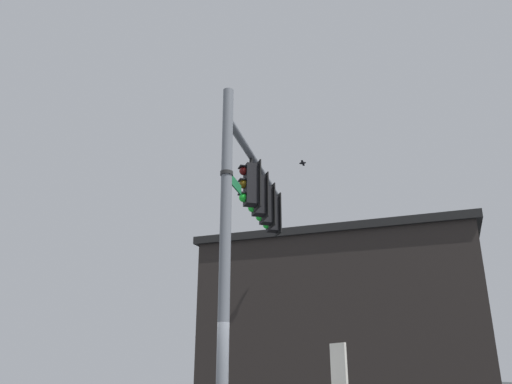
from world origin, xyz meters
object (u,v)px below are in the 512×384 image
(street_name_sign, at_px, (231,179))
(traffic_light_mid_inner, at_px, (258,196))
(traffic_light_nearest_pole, at_px, (250,185))
(traffic_light_mid_outer, at_px, (265,205))
(traffic_light_arm_end, at_px, (272,214))
(bird_flying, at_px, (303,163))

(street_name_sign, bearing_deg, traffic_light_mid_inner, -30.77)
(traffic_light_nearest_pole, height_order, traffic_light_mid_outer, same)
(traffic_light_arm_end, xyz_separation_m, bird_flying, (2.45, -2.09, 2.88))
(traffic_light_mid_inner, xyz_separation_m, bird_flying, (3.91, -2.97, 2.88))
(street_name_sign, xyz_separation_m, bird_flying, (6.08, -4.26, 3.35))
(bird_flying, bearing_deg, traffic_light_nearest_pole, 143.67)
(traffic_light_mid_outer, height_order, street_name_sign, traffic_light_mid_outer)
(traffic_light_mid_inner, distance_m, traffic_light_arm_end, 1.71)
(traffic_light_mid_outer, height_order, bird_flying, bird_flying)
(traffic_light_nearest_pole, xyz_separation_m, traffic_light_mid_inner, (0.73, -0.44, 0.00))
(traffic_light_mid_outer, relative_size, bird_flying, 4.19)
(traffic_light_arm_end, height_order, bird_flying, bird_flying)
(traffic_light_nearest_pole, distance_m, street_name_sign, 1.73)
(street_name_sign, height_order, bird_flying, bird_flying)
(bird_flying, bearing_deg, traffic_light_mid_outer, 141.51)
(traffic_light_nearest_pole, bearing_deg, bird_flying, -36.33)
(traffic_light_mid_inner, xyz_separation_m, street_name_sign, (-2.16, 1.29, -0.47))
(traffic_light_nearest_pole, relative_size, traffic_light_arm_end, 1.00)
(traffic_light_mid_inner, height_order, traffic_light_mid_outer, same)
(bird_flying, bearing_deg, street_name_sign, 144.96)
(traffic_light_mid_inner, distance_m, traffic_light_mid_outer, 0.85)
(traffic_light_mid_outer, bearing_deg, traffic_light_nearest_pole, 148.83)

